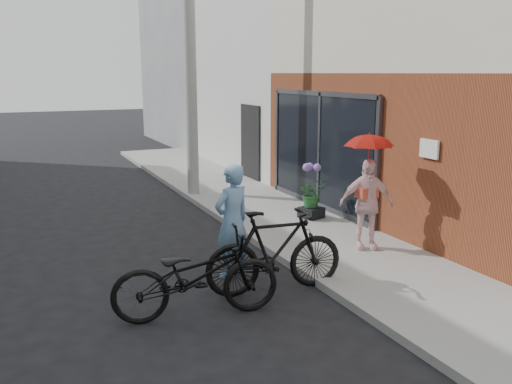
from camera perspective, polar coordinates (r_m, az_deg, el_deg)
ground at (r=7.69m, az=-0.12°, el=-10.57°), size 80.00×80.00×0.00m
sidewalk at (r=10.26m, az=5.90°, el=-4.31°), size 2.20×24.00×0.12m
curb at (r=9.75m, az=-0.01°, el=-5.16°), size 0.12×24.00×0.12m
plaster_building at (r=18.48m, az=8.80°, el=13.83°), size 8.00×6.00×7.00m
east_building_far at (r=24.63m, az=-0.46°, el=13.59°), size 8.00×8.00×7.00m
utility_pole at (r=13.09m, az=-6.96°, el=14.51°), size 0.28×0.28×7.00m
officer at (r=8.04m, az=-2.52°, el=-3.07°), size 0.72×0.58×1.71m
bike_left at (r=6.83m, az=-6.33°, el=-8.74°), size 2.18×1.06×1.10m
bike_right at (r=7.53m, az=2.01°, el=-6.26°), size 2.03×0.79×1.19m
kimono_woman at (r=9.16m, az=11.53°, el=-1.24°), size 0.96×0.69×1.52m
parasol at (r=8.97m, az=11.83°, el=5.60°), size 0.77×0.77×0.68m
planter at (r=11.08m, az=5.83°, el=-2.16°), size 0.50×0.50×0.21m
potted_plant at (r=10.98m, az=5.88°, el=-0.13°), size 0.53×0.46×0.59m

